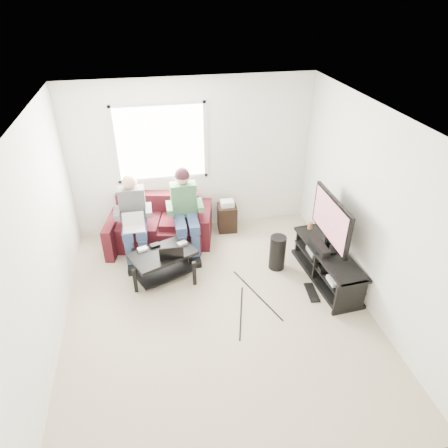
# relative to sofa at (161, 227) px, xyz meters

# --- Properties ---
(floor) EXTENTS (4.50, 4.50, 0.00)m
(floor) POSITION_rel_sofa_xyz_m (0.63, -1.82, -0.30)
(floor) COLOR tan
(floor) RESTS_ON ground
(ceiling) EXTENTS (4.50, 4.50, 0.00)m
(ceiling) POSITION_rel_sofa_xyz_m (0.63, -1.82, 2.30)
(ceiling) COLOR white
(ceiling) RESTS_ON wall_back
(wall_back) EXTENTS (4.50, 0.00, 4.50)m
(wall_back) POSITION_rel_sofa_xyz_m (0.63, 0.43, 1.00)
(wall_back) COLOR white
(wall_back) RESTS_ON floor
(wall_front) EXTENTS (4.50, 0.00, 4.50)m
(wall_front) POSITION_rel_sofa_xyz_m (0.63, -4.07, 1.00)
(wall_front) COLOR white
(wall_front) RESTS_ON floor
(wall_left) EXTENTS (0.00, 4.50, 4.50)m
(wall_left) POSITION_rel_sofa_xyz_m (-1.37, -1.82, 1.00)
(wall_left) COLOR white
(wall_left) RESTS_ON floor
(wall_right) EXTENTS (0.00, 4.50, 4.50)m
(wall_right) POSITION_rel_sofa_xyz_m (2.63, -1.82, 1.00)
(wall_right) COLOR white
(wall_right) RESTS_ON floor
(window) EXTENTS (1.48, 0.04, 1.28)m
(window) POSITION_rel_sofa_xyz_m (0.13, 0.42, 1.30)
(window) COLOR white
(window) RESTS_ON wall_back
(sofa) EXTENTS (1.84, 1.06, 0.79)m
(sofa) POSITION_rel_sofa_xyz_m (0.00, 0.00, 0.00)
(sofa) COLOR #431017
(sofa) RESTS_ON floor
(person_left) EXTENTS (0.40, 0.71, 1.32)m
(person_left) POSITION_rel_sofa_xyz_m (-0.40, -0.28, 0.42)
(person_left) COLOR navy
(person_left) RESTS_ON sofa
(person_right) EXTENTS (0.40, 0.71, 1.37)m
(person_right) POSITION_rel_sofa_xyz_m (0.40, -0.26, 0.48)
(person_right) COLOR navy
(person_right) RESTS_ON sofa
(laptop_silver) EXTENTS (0.38, 0.32, 0.24)m
(laptop_silver) POSITION_rel_sofa_xyz_m (-0.40, -0.53, 0.39)
(laptop_silver) COLOR silver
(laptop_silver) RESTS_ON person_left
(coffee_table) EXTENTS (1.05, 0.87, 0.45)m
(coffee_table) POSITION_rel_sofa_xyz_m (-0.02, -0.97, 0.03)
(coffee_table) COLOR black
(coffee_table) RESTS_ON floor
(laptop_black) EXTENTS (0.41, 0.38, 0.24)m
(laptop_black) POSITION_rel_sofa_xyz_m (0.10, -1.05, 0.27)
(laptop_black) COLOR black
(laptop_black) RESTS_ON coffee_table
(controller_a) EXTENTS (0.16, 0.13, 0.04)m
(controller_a) POSITION_rel_sofa_xyz_m (-0.30, -0.85, 0.17)
(controller_a) COLOR silver
(controller_a) RESTS_ON coffee_table
(controller_b) EXTENTS (0.16, 0.13, 0.04)m
(controller_b) POSITION_rel_sofa_xyz_m (-0.12, -0.79, 0.17)
(controller_b) COLOR black
(controller_b) RESTS_ON coffee_table
(controller_c) EXTENTS (0.17, 0.14, 0.04)m
(controller_c) POSITION_rel_sofa_xyz_m (0.28, -0.82, 0.17)
(controller_c) COLOR gray
(controller_c) RESTS_ON coffee_table
(tv_stand) EXTENTS (0.55, 1.52, 0.50)m
(tv_stand) POSITION_rel_sofa_xyz_m (2.33, -1.46, -0.08)
(tv_stand) COLOR black
(tv_stand) RESTS_ON floor
(tv) EXTENTS (0.12, 1.10, 0.81)m
(tv) POSITION_rel_sofa_xyz_m (2.33, -1.36, 0.66)
(tv) COLOR black
(tv) RESTS_ON tv_stand
(soundbar) EXTENTS (0.12, 0.50, 0.10)m
(soundbar) POSITION_rel_sofa_xyz_m (2.21, -1.36, 0.25)
(soundbar) COLOR black
(soundbar) RESTS_ON tv_stand
(drink_cup) EXTENTS (0.08, 0.08, 0.12)m
(drink_cup) POSITION_rel_sofa_xyz_m (2.28, -0.83, 0.26)
(drink_cup) COLOR #A36B46
(drink_cup) RESTS_ON tv_stand
(console_white) EXTENTS (0.30, 0.22, 0.06)m
(console_white) POSITION_rel_sofa_xyz_m (2.33, -1.86, -0.01)
(console_white) COLOR silver
(console_white) RESTS_ON tv_stand
(console_grey) EXTENTS (0.34, 0.26, 0.08)m
(console_grey) POSITION_rel_sofa_xyz_m (2.33, -1.16, 0.00)
(console_grey) COLOR gray
(console_grey) RESTS_ON tv_stand
(console_black) EXTENTS (0.38, 0.30, 0.07)m
(console_black) POSITION_rel_sofa_xyz_m (2.33, -1.51, -0.00)
(console_black) COLOR black
(console_black) RESTS_ON tv_stand
(subwoofer) EXTENTS (0.24, 0.24, 0.55)m
(subwoofer) POSITION_rel_sofa_xyz_m (1.70, -1.06, -0.02)
(subwoofer) COLOR black
(subwoofer) RESTS_ON floor
(keyboard_floor) EXTENTS (0.17, 0.41, 0.02)m
(keyboard_floor) POSITION_rel_sofa_xyz_m (2.01, -1.73, -0.29)
(keyboard_floor) COLOR black
(keyboard_floor) RESTS_ON floor
(end_table) EXTENTS (0.32, 0.32, 0.58)m
(end_table) POSITION_rel_sofa_xyz_m (1.17, 0.16, -0.04)
(end_table) COLOR black
(end_table) RESTS_ON floor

